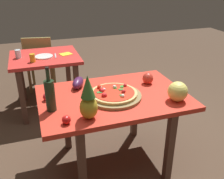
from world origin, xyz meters
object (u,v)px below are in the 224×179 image
Objects in this scene: pineapple_left at (88,100)px; pizza_board at (114,96)px; tomato_near_board at (66,120)px; fork_utensil at (32,58)px; wine_bottle at (50,95)px; melon at (178,91)px; display_table at (113,104)px; napkin_folded at (66,54)px; dinner_plate at (44,56)px; knife_utensil at (55,56)px; eggplant at (78,83)px; drinking_glass_water at (18,54)px; tomato_beside_pepper at (47,97)px; drinking_glass_juice at (32,58)px; background_table at (46,65)px; dining_chair at (40,60)px; pizza at (113,93)px; bell_pepper at (148,79)px.

pizza_board is at bearing 42.57° from pineapple_left.
tomato_near_board reaches higher than fork_utensil.
melon is at bearing -9.38° from wine_bottle.
tomato_near_board is at bearing -176.11° from melon.
display_table is 0.56m from melon.
melon is 1.69m from napkin_folded.
knife_utensil is at bearing 0.00° from dinner_plate.
drinking_glass_water is at bearing 115.94° from eggplant.
melon is at bearing -18.38° from tomato_beside_pepper.
eggplant is 0.94m from drinking_glass_juice.
pineapple_left reaches higher than display_table.
dinner_plate reaches higher than background_table.
background_table is at bearing 101.51° from eggplant.
dining_chair is at bearing 104.97° from display_table.
drinking_glass_water reaches higher than tomato_beside_pepper.
melon is 2.58× the size of tomato_near_board.
dining_chair is 1.85m from tomato_beside_pepper.
eggplant reaches higher than pizza_board.
pizza is (-0.01, -0.03, 0.13)m from display_table.
wine_bottle is at bearing -92.56° from background_table.
wine_bottle is 1.44m from drinking_glass_water.
tomato_beside_pepper is (-0.30, -0.17, -0.01)m from eggplant.
tomato_beside_pepper reaches higher than fork_utensil.
fork_utensil is at bearing 102.11° from pineapple_left.
pizza is 1.38m from dinner_plate.
background_table is 1.24m from tomato_beside_pepper.
pizza is 0.38m from eggplant.
drinking_glass_juice is at bearing 117.53° from pizza.
dinner_plate is at bearing -12.67° from drinking_glass_water.
melon reaches higher than tomato_beside_pepper.
tomato_near_board reaches higher than pizza_board.
display_table is 11.44× the size of bell_pepper.
bell_pepper is 0.61× the size of fork_utensil.
background_table is at bearing 90.51° from tomato_near_board.
dining_chair is 0.74m from napkin_folded.
eggplant reaches higher than tomato_beside_pepper.
background_table is 1.64m from tomato_near_board.
wine_bottle is 1.22m from drinking_glass_juice.
drinking_glass_water reaches higher than knife_utensil.
bell_pepper is 1.66m from drinking_glass_water.
pizza is 2.20× the size of fork_utensil.
melon is 0.91× the size of fork_utensil.
eggplant is 1.03m from dinner_plate.
napkin_folded is at bearing 87.26° from eggplant.
background_table is 0.35m from drinking_glass_water.
bell_pepper is 1.34m from knife_utensil.
pizza reaches higher than tomato_beside_pepper.
bell_pepper reaches higher than eggplant.
bell_pepper is 1.09× the size of drinking_glass_water.
knife_utensil is at bearing 104.10° from pizza.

